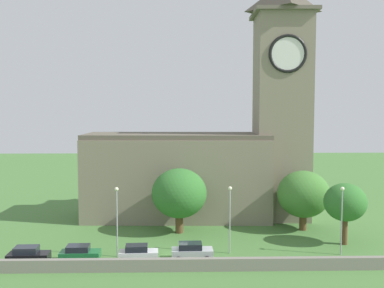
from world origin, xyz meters
The scene contains 13 objects.
ground_plane centered at (0.00, 15.00, 0.00)m, with size 200.00×200.00×0.00m, color #477538.
church centered at (5.72, 18.20, 10.47)m, with size 33.75×11.30×34.53m.
quay_barrier centered at (0.00, -4.33, 0.64)m, with size 43.69×0.70×1.29m, color gray.
car_black centered at (-15.56, -1.95, 0.95)m, with size 4.31×2.35×1.89m.
car_green centered at (-10.34, -1.19, 0.88)m, with size 4.27×2.31×1.74m.
car_white centered at (-4.08, -1.39, 0.91)m, with size 4.26×2.29×1.80m.
car_silver centered at (1.67, -0.94, 0.93)m, with size 4.47×2.33×1.85m.
streetlamp_west_mid centered at (-6.52, 0.26, 5.11)m, with size 0.44×0.44×7.76m.
streetlamp_central centered at (6.00, 1.11, 5.03)m, with size 0.44×0.44×7.63m.
streetlamp_east_mid centered at (18.39, 0.28, 5.06)m, with size 0.44×0.44×7.68m.
tree_by_tower centered at (0.29, 9.68, 5.25)m, with size 7.21×7.21×8.52m.
tree_riverside_east centered at (16.92, 10.63, 4.87)m, with size 6.96×6.96×8.03m.
tree_churchyard centered at (20.17, 4.10, 5.10)m, with size 5.07×5.07×7.43m.
Camera 1 is at (0.49, -48.79, 16.38)m, focal length 42.38 mm.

